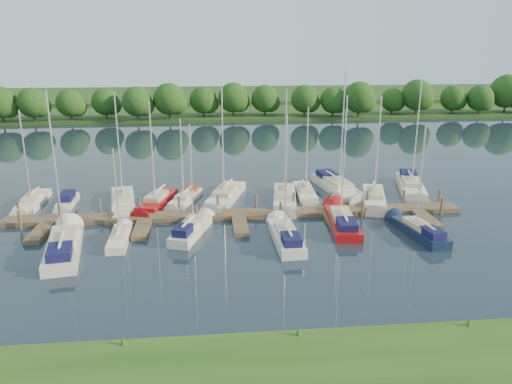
{
  "coord_description": "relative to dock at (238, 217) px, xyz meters",
  "views": [
    {
      "loc": [
        -2.42,
        -33.35,
        14.95
      ],
      "look_at": [
        1.6,
        8.0,
        2.2
      ],
      "focal_mm": 35.0,
      "sensor_mm": 36.0,
      "label": 1
    }
  ],
  "objects": [
    {
      "name": "sailboat_n_7",
      "position": [
        7.03,
        5.89,
        0.07
      ],
      "size": [
        1.97,
        7.21,
        9.16
      ],
      "rotation": [
        0.0,
        0.0,
        3.1
      ],
      "color": "silver",
      "rests_on": "ground"
    },
    {
      "name": "distant_hill",
      "position": [
        0.0,
        92.69,
        0.5
      ],
      "size": [
        220.0,
        40.0,
        1.4
      ],
      "primitive_type": "cube",
      "color": "#2C4E22",
      "rests_on": "ground"
    },
    {
      "name": "sailboat_s_0",
      "position": [
        -13.19,
        -5.69,
        0.14
      ],
      "size": [
        3.62,
        9.62,
        12.15
      ],
      "rotation": [
        0.0,
        0.0,
        0.17
      ],
      "color": "silver",
      "rests_on": "ground"
    },
    {
      "name": "sailboat_n_8",
      "position": [
        10.68,
        7.36,
        0.13
      ],
      "size": [
        3.78,
        10.15,
        12.69
      ],
      "rotation": [
        0.0,
        0.0,
        3.31
      ],
      "color": "silver",
      "rests_on": "ground"
    },
    {
      "name": "sailboat_n_9",
      "position": [
        13.19,
        3.33,
        0.08
      ],
      "size": [
        3.76,
        8.22,
        10.51
      ],
      "rotation": [
        0.0,
        0.0,
        2.86
      ],
      "color": "silver",
      "rests_on": "ground"
    },
    {
      "name": "treeline",
      "position": [
        -1.33,
        54.34,
        3.96
      ],
      "size": [
        145.89,
        9.35,
        8.28
      ],
      "color": "#38281C",
      "rests_on": "ground"
    },
    {
      "name": "mooring_pilings",
      "position": [
        0.0,
        1.13,
        0.4
      ],
      "size": [
        38.24,
        2.84,
        2.0
      ],
      "color": "#473D33",
      "rests_on": "ground"
    },
    {
      "name": "sailboat_s_3",
      "position": [
        3.33,
        -5.33,
        0.14
      ],
      "size": [
        2.05,
        7.85,
        10.17
      ],
      "rotation": [
        0.0,
        0.0,
        0.03
      ],
      "color": "silver",
      "rests_on": "ground"
    },
    {
      "name": "motorboat",
      "position": [
        -15.79,
        5.25,
        0.12
      ],
      "size": [
        1.51,
        4.85,
        1.47
      ],
      "rotation": [
        0.0,
        0.0,
        3.17
      ],
      "color": "silver",
      "rests_on": "ground"
    },
    {
      "name": "sailboat_n_6",
      "position": [
        4.67,
        4.09,
        0.09
      ],
      "size": [
        3.13,
        8.77,
        11.2
      ],
      "rotation": [
        0.0,
        0.0,
        2.99
      ],
      "color": "silver",
      "rests_on": "ground"
    },
    {
      "name": "sailboat_s_2",
      "position": [
        -3.96,
        -3.23,
        0.15
      ],
      "size": [
        3.45,
        7.02,
        9.25
      ],
      "rotation": [
        0.0,
        0.0,
        -0.32
      ],
      "color": "silver",
      "rests_on": "ground"
    },
    {
      "name": "sailboat_s_4",
      "position": [
        8.51,
        -2.35,
        0.13
      ],
      "size": [
        2.79,
        8.81,
        11.15
      ],
      "rotation": [
        0.0,
        0.0,
        -0.1
      ],
      "color": "maroon",
      "rests_on": "ground"
    },
    {
      "name": "sailboat_s_1",
      "position": [
        -9.43,
        -4.1,
        0.07
      ],
      "size": [
        1.52,
        5.83,
        7.6
      ],
      "rotation": [
        0.0,
        0.0,
        0.03
      ],
      "color": "silver",
      "rests_on": "ground"
    },
    {
      "name": "sailboat_n_3",
      "position": [
        -7.42,
        4.25,
        0.08
      ],
      "size": [
        3.54,
        7.95,
        10.24
      ],
      "rotation": [
        0.0,
        0.0,
        2.88
      ],
      "color": "maroon",
      "rests_on": "ground"
    },
    {
      "name": "dock",
      "position": [
        0.0,
        0.0,
        0.0
      ],
      "size": [
        40.0,
        6.0,
        0.4
      ],
      "color": "#4E3D2B",
      "rests_on": "ground"
    },
    {
      "name": "sailboat_n_10",
      "position": [
        18.26,
        6.84,
        0.14
      ],
      "size": [
        4.26,
        9.56,
        12.09
      ],
      "rotation": [
        0.0,
        0.0,
        2.88
      ],
      "color": "silver",
      "rests_on": "ground"
    },
    {
      "name": "sailboat_n_5",
      "position": [
        -1.01,
        5.32,
        0.08
      ],
      "size": [
        4.38,
        9.16,
        11.66
      ],
      "rotation": [
        0.0,
        0.0,
        2.84
      ],
      "color": "silver",
      "rests_on": "ground"
    },
    {
      "name": "ground",
      "position": [
        0.0,
        -7.31,
        -0.2
      ],
      "size": [
        260.0,
        260.0,
        0.0
      ],
      "primitive_type": "plane",
      "color": "#17232F",
      "rests_on": "ground"
    },
    {
      "name": "sailboat_n_4",
      "position": [
        -4.8,
        5.14,
        0.11
      ],
      "size": [
        3.19,
        6.57,
        8.43
      ],
      "rotation": [
        0.0,
        0.0,
        2.83
      ],
      "color": "silver",
      "rests_on": "ground"
    },
    {
      "name": "far_shore",
      "position": [
        0.0,
        67.69,
        0.1
      ],
      "size": [
        180.0,
        30.0,
        0.6
      ],
      "primitive_type": "cube",
      "color": "#274119",
      "rests_on": "ground"
    },
    {
      "name": "sailboat_n_2",
      "position": [
        -10.55,
        4.77,
        0.07
      ],
      "size": [
        3.29,
        8.72,
        10.9
      ],
      "rotation": [
        0.0,
        0.0,
        3.32
      ],
      "color": "silver",
      "rests_on": "ground"
    },
    {
      "name": "sailboat_s_5",
      "position": [
        14.02,
        -5.11,
        0.13
      ],
      "size": [
        2.66,
        7.26,
        9.31
      ],
      "rotation": [
        0.0,
        0.0,
        0.16
      ],
      "color": "#111D39",
      "rests_on": "ground"
    },
    {
      "name": "sailboat_n_0",
      "position": [
        -19.01,
        5.52,
        0.07
      ],
      "size": [
        1.86,
        7.29,
        9.33
      ],
      "rotation": [
        0.0,
        0.0,
        3.16
      ],
      "color": "silver",
      "rests_on": "ground"
    }
  ]
}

